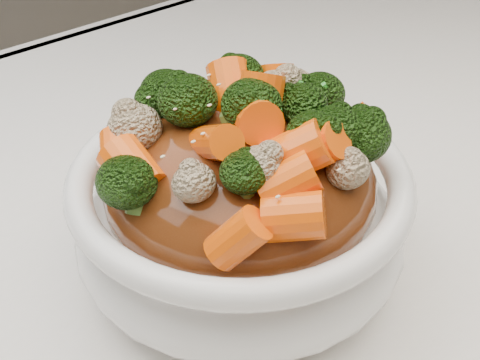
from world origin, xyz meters
TOP-DOWN VIEW (x-y plane):
  - tablecloth at (0.00, 0.00)m, footprint 1.20×0.80m
  - bowl at (0.04, -0.02)m, footprint 0.23×0.23m
  - sauce_base at (0.04, -0.02)m, footprint 0.18×0.18m
  - carrots at (0.04, -0.02)m, footprint 0.18×0.18m
  - broccoli at (0.04, -0.02)m, footprint 0.18×0.18m
  - cauliflower at (0.04, -0.02)m, footprint 0.18×0.18m
  - scallions at (0.04, -0.02)m, footprint 0.14×0.14m
  - sesame_seeds at (0.04, -0.02)m, footprint 0.17×0.17m

SIDE VIEW (x-z plane):
  - tablecloth at x=0.00m, z-range 0.71..0.75m
  - bowl at x=0.04m, z-range 0.75..0.83m
  - sauce_base at x=0.04m, z-range 0.77..0.87m
  - cauliflower at x=0.04m, z-range 0.86..0.90m
  - broccoli at x=0.04m, z-range 0.86..0.90m
  - carrots at x=0.04m, z-range 0.86..0.91m
  - scallions at x=0.04m, z-range 0.87..0.89m
  - sesame_seeds at x=0.04m, z-range 0.88..0.89m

